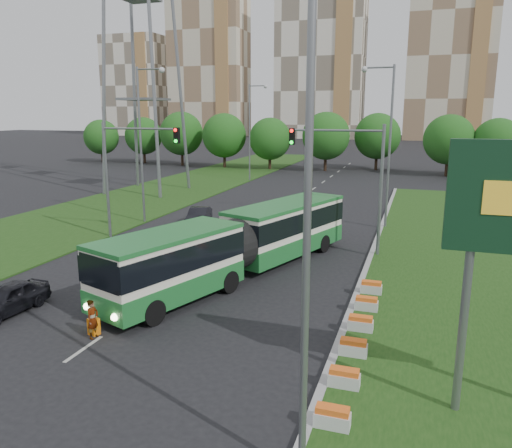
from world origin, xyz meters
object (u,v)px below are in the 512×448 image
(pedestrian, at_px, (93,319))
(car_left_far, at_px, (199,216))
(car_left_near, at_px, (7,299))
(articulated_bus, at_px, (236,243))
(traffic_mast_median, at_px, (354,169))
(traffic_mast_left, at_px, (126,162))
(shopping_trolley, at_px, (94,327))

(pedestrian, bearing_deg, car_left_far, 16.26)
(car_left_near, bearing_deg, articulated_bus, 50.29)
(car_left_near, bearing_deg, pedestrian, -6.73)
(traffic_mast_median, bearing_deg, car_left_near, -132.83)
(car_left_near, xyz_separation_m, pedestrian, (5.11, -0.92, 0.11))
(articulated_bus, bearing_deg, traffic_mast_left, 172.50)
(car_left_far, distance_m, shopping_trolley, 19.87)
(traffic_mast_left, height_order, pedestrian, traffic_mast_left)
(car_left_near, xyz_separation_m, shopping_trolley, (4.94, -0.68, -0.33))
(car_left_far, bearing_deg, traffic_mast_median, -33.07)
(traffic_mast_left, height_order, shopping_trolley, traffic_mast_left)
(traffic_mast_median, height_order, car_left_near, traffic_mast_median)
(traffic_mast_left, bearing_deg, car_left_near, -81.12)
(shopping_trolley, bearing_deg, traffic_mast_median, 76.71)
(shopping_trolley, bearing_deg, car_left_far, 118.09)
(articulated_bus, height_order, car_left_near, articulated_bus)
(car_left_far, relative_size, shopping_trolley, 6.02)
(car_left_near, distance_m, pedestrian, 5.19)
(articulated_bus, bearing_deg, car_left_near, -113.89)
(traffic_mast_median, height_order, traffic_mast_left, same)
(car_left_far, bearing_deg, shopping_trolley, -90.37)
(pedestrian, relative_size, shopping_trolley, 2.30)
(traffic_mast_left, xyz_separation_m, pedestrian, (7.16, -14.06, -4.57))
(car_left_near, relative_size, pedestrian, 2.52)
(pedestrian, bearing_deg, articulated_bus, -12.47)
(traffic_mast_left, distance_m, shopping_trolley, 16.27)
(traffic_mast_median, distance_m, articulated_bus, 8.78)
(car_left_far, xyz_separation_m, shopping_trolley, (4.31, -19.40, -0.34))
(articulated_bus, distance_m, pedestrian, 9.54)
(car_left_near, bearing_deg, traffic_mast_median, 50.69)
(car_left_far, relative_size, pedestrian, 2.62)
(shopping_trolley, bearing_deg, pedestrian, -40.64)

